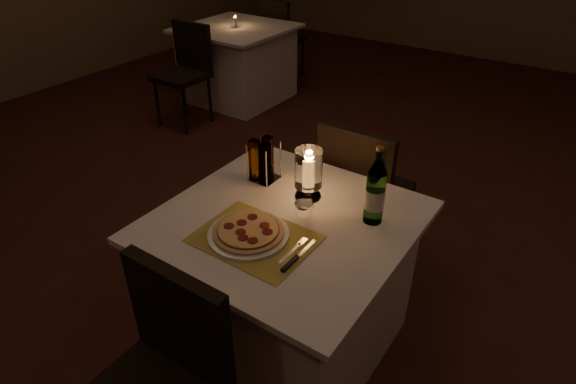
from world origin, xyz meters
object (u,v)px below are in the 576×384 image
Objects in this scene: water_bottle at (375,193)px; pizza at (248,231)px; neighbor_table_left at (238,63)px; chair_near at (163,369)px; hurricane_candle at (309,170)px; plate at (249,234)px; main_table at (286,284)px; chair_far at (361,184)px; tumbler at (304,211)px.

pizza is at bearing -133.40° from water_bottle.
chair_near is at bearing -54.13° from neighbor_table_left.
hurricane_candle reaches higher than chair_near.
chair_near reaches higher than neighbor_table_left.
pizza reaches higher than plate.
water_bottle is (0.35, 0.37, 0.11)m from pizza.
chair_far is (0.00, 0.71, 0.18)m from main_table.
hurricane_candle is 0.23× the size of neighbor_table_left.
chair_near is at bearing -90.00° from main_table.
chair_far is 12.00× the size of tumbler.
chair_far is at bearing 88.59° from hurricane_candle.
tumbler is (0.11, 0.22, 0.03)m from plate.
chair_near is 1.43m from chair_far.
tumbler reaches higher than neighbor_table_left.
pizza is 0.52m from water_bottle.
chair_near and chair_far have the same top height.
neighbor_table_left is (-2.26, 3.12, -0.18)m from chair_near.
neighbor_table_left is (-2.32, 2.37, -0.40)m from tumbler.
chair_near is at bearing -108.42° from water_bottle.
tumbler is at bearing -84.70° from chair_far.
plate reaches higher than neighbor_table_left.
chair_near reaches higher than plate.
pizza is at bearing -105.49° from main_table.
main_table is 1.11× the size of chair_far.
tumbler is at bearing -63.60° from hurricane_candle.
tumbler is at bearing 34.66° from main_table.
neighbor_table_left is at bearing 143.12° from chair_far.
hurricane_candle is at bearing -44.60° from neighbor_table_left.
hurricane_candle is at bearing 93.78° from main_table.
neighbor_table_left is (-2.25, 2.21, -0.50)m from hurricane_candle.
tumbler is 3.34m from neighbor_table_left.
pizza is at bearing -95.66° from hurricane_candle.
chair_far is at bearing -36.88° from neighbor_table_left.
water_bottle is at bearing 32.43° from main_table.
main_table and neighbor_table_left have the same top height.
chair_near is 0.79m from tumbler.
neighbor_table_left is at bearing 135.40° from hurricane_candle.
water_bottle is (0.24, 0.15, 0.10)m from tumbler.
chair_far is 0.90× the size of neighbor_table_left.
plate is (-0.05, 0.53, 0.20)m from chair_near.
pizza is (-0.05, -0.89, 0.22)m from chair_far.
chair_far is 2.68× the size of water_bottle.
main_table is 0.41m from tumbler.
chair_near is 0.90× the size of neighbor_table_left.
pizza is at bearing -5.04° from plate.
plate is at bearing -133.41° from water_bottle.
pizza is (-0.05, -0.18, 0.39)m from main_table.
water_bottle is 3.42m from neighbor_table_left.
tumbler reaches higher than main_table.
tumbler is at bearing 85.30° from chair_near.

